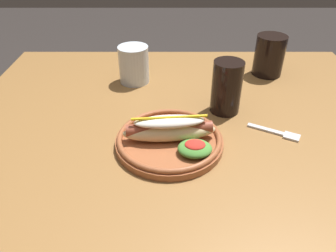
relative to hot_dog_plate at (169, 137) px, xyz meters
The scene contains 6 objects.
dining_table 0.15m from the hot_dog_plate, 68.19° to the left, with size 1.11×0.95×0.74m.
hot_dog_plate is the anchor object (origin of this frame).
fork 0.25m from the hot_dog_plate, 10.28° to the left, with size 0.11×0.07×0.00m.
soda_cup 0.48m from the hot_dog_plate, 50.60° to the left, with size 0.09×0.09×0.12m, color black.
water_cup 0.33m from the hot_dog_plate, 108.47° to the left, with size 0.09×0.09×0.11m, color silver.
extra_cup 0.21m from the hot_dog_plate, 46.95° to the left, with size 0.07×0.07×0.13m, color black.
Camera 1 is at (-0.04, -0.64, 1.18)m, focal length 34.56 mm.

